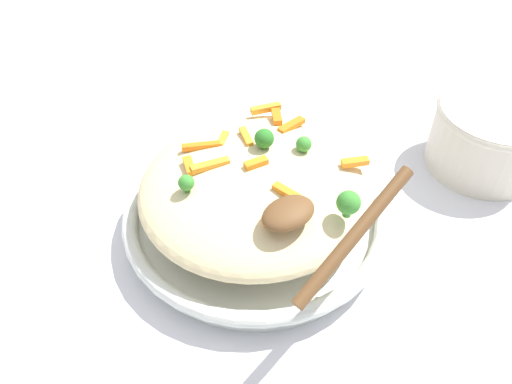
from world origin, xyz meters
name	(u,v)px	position (x,y,z in m)	size (l,w,h in m)	color
ground_plane	(256,228)	(0.00, 0.00, 0.00)	(2.40, 2.40, 0.00)	silver
serving_bowl	(256,215)	(0.00, 0.00, 0.02)	(0.31, 0.31, 0.04)	silver
pasta_mound	(256,187)	(0.00, 0.00, 0.07)	(0.26, 0.25, 0.07)	beige
carrot_piece_0	(275,219)	(-0.03, -0.07, 0.09)	(0.03, 0.01, 0.01)	orange
carrot_piece_1	(266,108)	(0.08, 0.08, 0.10)	(0.04, 0.01, 0.01)	orange
carrot_piece_2	(201,146)	(-0.03, 0.07, 0.10)	(0.04, 0.01, 0.01)	orange
carrot_piece_3	(189,166)	(-0.06, 0.04, 0.10)	(0.03, 0.01, 0.01)	orange
carrot_piece_4	(292,194)	(0.00, -0.06, 0.10)	(0.04, 0.01, 0.01)	orange
carrot_piece_5	(246,137)	(0.02, 0.05, 0.10)	(0.03, 0.01, 0.01)	orange
carrot_piece_6	(257,164)	(0.00, 0.00, 0.10)	(0.03, 0.01, 0.01)	orange
carrot_piece_7	(355,162)	(0.09, -0.06, 0.09)	(0.03, 0.01, 0.01)	orange
carrot_piece_8	(277,117)	(0.08, 0.06, 0.09)	(0.03, 0.01, 0.01)	orange
carrot_piece_9	(210,165)	(-0.04, 0.03, 0.10)	(0.04, 0.01, 0.01)	orange
carrot_piece_10	(224,139)	(0.00, 0.06, 0.10)	(0.02, 0.01, 0.01)	orange
carrot_piece_11	(292,125)	(0.08, 0.04, 0.09)	(0.04, 0.01, 0.01)	orange
broccoli_floret_0	(304,144)	(0.06, -0.01, 0.10)	(0.02, 0.02, 0.02)	#377928
broccoli_floret_1	(264,139)	(0.03, 0.02, 0.11)	(0.02, 0.02, 0.03)	#296820
broccoli_floret_2	(349,203)	(0.03, -0.11, 0.11)	(0.02, 0.02, 0.03)	#377928
broccoli_floret_3	(186,183)	(-0.08, 0.02, 0.10)	(0.02, 0.02, 0.02)	#377928
serving_spoon	(310,220)	(-0.02, -0.10, 0.12)	(0.15, 0.11, 0.07)	brown
companion_bowl	(490,135)	(0.31, -0.09, 0.05)	(0.15, 0.15, 0.09)	beige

